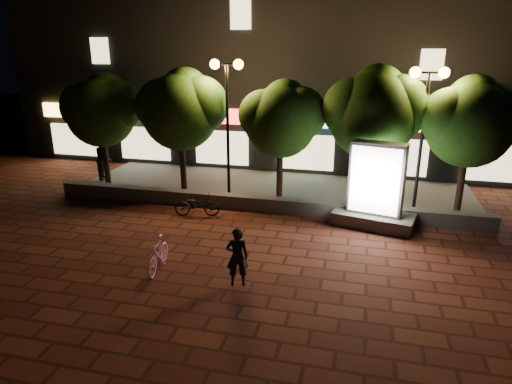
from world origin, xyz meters
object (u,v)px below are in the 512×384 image
(pedestrian, at_px, (104,158))
(scooter_parked, at_px, (197,205))
(street_lamp_right, at_px, (426,103))
(scooter_pink, at_px, (158,254))
(tree_far_left, at_px, (102,108))
(rider, at_px, (237,257))
(tree_mid, at_px, (282,117))
(street_lamp_left, at_px, (227,94))
(ad_kiosk, at_px, (376,193))
(tree_left, at_px, (182,107))
(tree_right, at_px, (375,110))
(tree_far_right, at_px, (472,119))

(pedestrian, bearing_deg, scooter_parked, -138.60)
(street_lamp_right, distance_m, scooter_pink, 10.02)
(street_lamp_right, bearing_deg, tree_far_left, 178.79)
(tree_far_left, xyz_separation_m, rider, (7.69, -6.80, -2.52))
(tree_mid, height_order, rider, tree_mid)
(street_lamp_right, xyz_separation_m, scooter_pink, (-7.03, -6.27, -3.45))
(tree_far_left, distance_m, street_lamp_left, 5.50)
(tree_far_left, bearing_deg, ad_kiosk, -10.11)
(scooter_parked, bearing_deg, tree_mid, -55.61)
(scooter_pink, relative_size, pedestrian, 0.79)
(tree_far_left, distance_m, rider, 10.57)
(tree_left, distance_m, street_lamp_left, 2.05)
(tree_mid, bearing_deg, rider, -88.36)
(street_lamp_left, relative_size, pedestrian, 2.76)
(tree_far_left, bearing_deg, street_lamp_left, -2.76)
(tree_right, distance_m, scooter_parked, 7.10)
(tree_far_right, bearing_deg, ad_kiosk, -146.70)
(street_lamp_right, distance_m, rider, 8.66)
(ad_kiosk, height_order, scooter_pink, ad_kiosk)
(scooter_pink, distance_m, scooter_parked, 3.97)
(tree_mid, xyz_separation_m, pedestrian, (-8.05, 0.57, -2.20))
(tree_mid, bearing_deg, tree_left, 180.00)
(tree_far_right, xyz_separation_m, scooter_pink, (-8.58, -6.53, -2.92))
(tree_left, relative_size, rider, 3.18)
(rider, distance_m, pedestrian, 11.06)
(tree_far_left, relative_size, rider, 3.01)
(tree_far_right, bearing_deg, tree_far_left, -180.00)
(tree_left, xyz_separation_m, pedestrian, (-4.05, 0.57, -2.43))
(tree_right, bearing_deg, tree_mid, -180.00)
(tree_right, distance_m, rider, 7.98)
(tree_far_right, relative_size, pedestrian, 2.54)
(tree_far_right, xyz_separation_m, street_lamp_left, (-8.55, -0.26, 0.66))
(tree_far_left, distance_m, street_lamp_right, 12.47)
(tree_mid, height_order, pedestrian, tree_mid)
(tree_right, height_order, scooter_pink, tree_right)
(tree_far_left, height_order, street_lamp_left, street_lamp_left)
(scooter_pink, distance_m, rider, 2.31)
(tree_far_left, bearing_deg, rider, -41.45)
(tree_mid, xyz_separation_m, scooter_parked, (-2.50, -2.58, -2.80))
(tree_far_left, height_order, scooter_parked, tree_far_left)
(street_lamp_right, distance_m, ad_kiosk, 3.54)
(tree_far_left, height_order, tree_far_right, tree_far_right)
(tree_right, xyz_separation_m, ad_kiosk, (0.21, -1.96, -2.43))
(tree_left, relative_size, tree_right, 0.97)
(pedestrian, bearing_deg, tree_far_left, -155.11)
(rider, bearing_deg, pedestrian, -58.04)
(pedestrian, bearing_deg, rider, -150.76)
(street_lamp_left, relative_size, street_lamp_right, 1.04)
(tree_far_right, bearing_deg, tree_right, 180.00)
(street_lamp_right, relative_size, pedestrian, 2.65)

